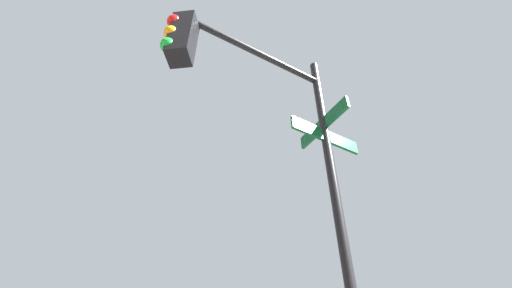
# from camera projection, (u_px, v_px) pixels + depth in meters

# --- Properties ---
(traffic_signal_near) EXTENTS (2.36, 1.87, 5.82)m
(traffic_signal_near) POSITION_uv_depth(u_px,v_px,m) (264.00, 123.00, 4.22)
(traffic_signal_near) COLOR black
(traffic_signal_near) RESTS_ON ground_plane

